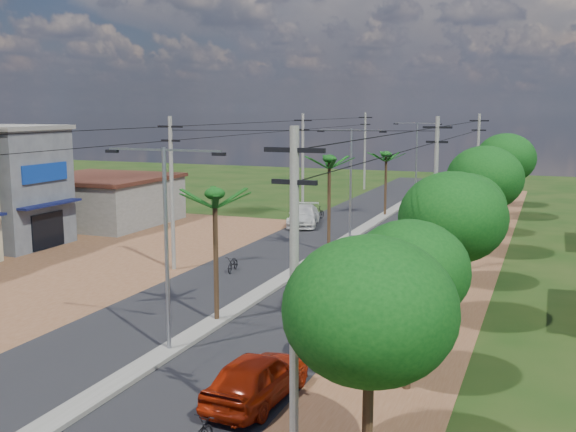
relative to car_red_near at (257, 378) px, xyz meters
name	(u,v)px	position (x,y,z in m)	size (l,w,h in m)	color
ground	(170,353)	(-5.00, 2.83, -0.82)	(160.00, 160.00, 0.00)	black
road	(302,268)	(-5.00, 17.83, -0.80)	(12.00, 110.00, 0.04)	black
median	(319,257)	(-5.00, 20.83, -0.73)	(1.00, 90.00, 0.18)	#605E56
dirt_lot_west	(18,273)	(-20.00, 10.83, -0.80)	(18.00, 46.00, 0.04)	brown
dirt_shoulder_east	(448,282)	(3.50, 17.83, -0.80)	(5.00, 90.00, 0.03)	brown
low_shed	(102,200)	(-26.00, 26.83, 1.15)	(10.40, 10.40, 3.95)	#605E56
tree_east_a	(370,311)	(4.50, -3.17, 3.67)	(4.40, 4.40, 6.37)	black
tree_east_b	(410,271)	(4.30, 2.83, 3.29)	(4.00, 4.00, 5.83)	black
tree_east_c	(453,218)	(4.70, 9.83, 4.05)	(4.60, 4.60, 6.83)	black
tree_east_d	(465,207)	(4.40, 16.83, 3.52)	(4.20, 4.20, 6.13)	black
tree_east_e	(485,178)	(4.60, 24.83, 4.27)	(4.80, 4.80, 7.14)	black
tree_east_f	(489,184)	(4.20, 32.83, 3.07)	(3.80, 3.80, 5.52)	black
tree_east_g	(506,159)	(4.80, 40.83, 4.42)	(5.00, 5.00, 7.38)	black
tree_east_h	(508,159)	(4.50, 48.83, 3.82)	(4.40, 4.40, 6.52)	black
palm_median_near	(215,200)	(-5.00, 6.83, 4.72)	(2.00, 2.00, 6.15)	black
palm_median_mid	(329,163)	(-5.00, 22.83, 5.08)	(2.00, 2.00, 6.55)	black
palm_median_far	(386,157)	(-5.00, 38.83, 4.44)	(2.00, 2.00, 5.85)	black
streetlight_near	(166,232)	(-5.00, 2.83, 3.97)	(5.10, 0.18, 8.00)	gray
streetlight_mid	(351,174)	(-5.00, 27.83, 3.97)	(5.10, 0.18, 8.00)	gray
streetlight_far	(417,153)	(-5.00, 52.83, 3.97)	(5.10, 0.18, 8.00)	gray
utility_pole_w_b	(172,190)	(-12.00, 14.83, 3.94)	(1.60, 0.24, 9.00)	#605E56
utility_pole_w_c	(303,162)	(-12.00, 36.83, 3.94)	(1.60, 0.24, 9.00)	#605E56
utility_pole_w_d	(365,149)	(-12.00, 57.83, 3.94)	(1.60, 0.24, 9.00)	#605E56
utility_pole_e_a	(294,292)	(2.50, -3.17, 3.94)	(1.60, 0.24, 9.00)	#605E56
utility_pole_e_b	(435,193)	(2.50, 18.83, 3.94)	(1.60, 0.24, 9.00)	#605E56
utility_pole_e_c	(477,164)	(2.50, 40.83, 3.94)	(1.60, 0.24, 9.00)	#605E56
car_red_near	(257,378)	(0.00, 0.00, 0.00)	(1.93, 4.81, 1.64)	maroon
car_silver_mid	(364,248)	(-2.24, 21.39, -0.05)	(1.63, 4.67, 1.54)	#A6A7AE
car_white_far	(304,216)	(-10.00, 31.66, -0.01)	(2.26, 5.56, 1.61)	#ADACA8
moto_rider_west_a	(233,264)	(-8.47, 15.55, -0.36)	(0.61, 1.76, 0.92)	black
moto_rider_west_b	(318,213)	(-10.00, 35.11, -0.27)	(0.51, 1.82, 1.09)	black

